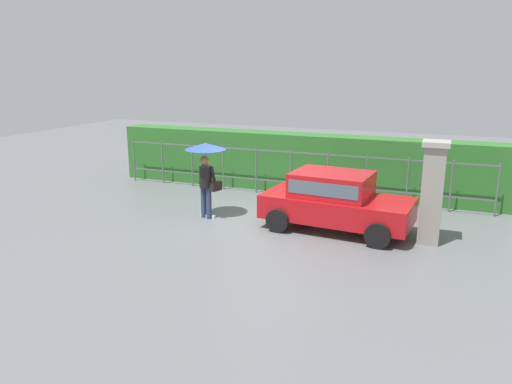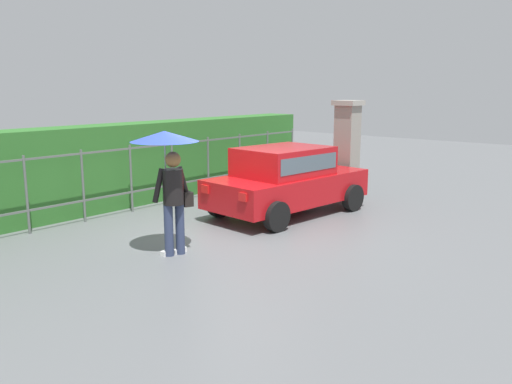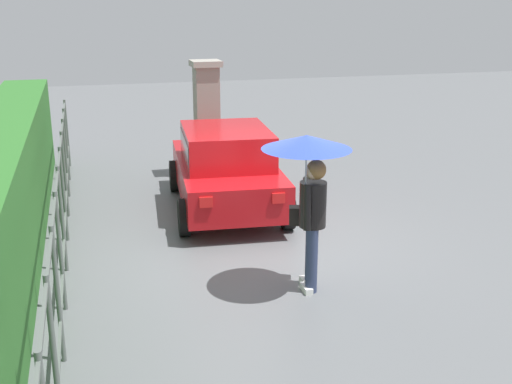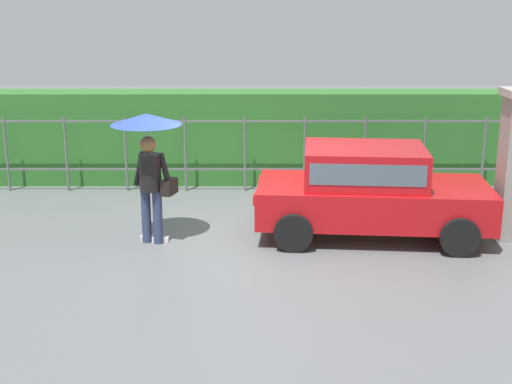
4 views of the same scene
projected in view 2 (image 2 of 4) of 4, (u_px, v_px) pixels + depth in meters
The scene contains 6 objects.
ground_plane at pixel (234, 233), 10.16m from camera, with size 40.00×40.00×0.00m, color slate.
car at pixel (286, 178), 11.49m from camera, with size 3.85×2.11×1.48m.
pedestrian at pixel (169, 162), 8.58m from camera, with size 1.10×1.10×2.05m.
gate_pillar at pixel (347, 149), 13.04m from camera, with size 0.60×0.60×2.42m.
fence_section at pixel (131, 175), 11.70m from camera, with size 11.92×0.05×1.50m.
hedge_row at pixel (110, 166), 12.18m from camera, with size 12.87×0.90×1.90m, color #2D6B28.
Camera 2 is at (-7.18, -6.70, 2.75)m, focal length 37.31 mm.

